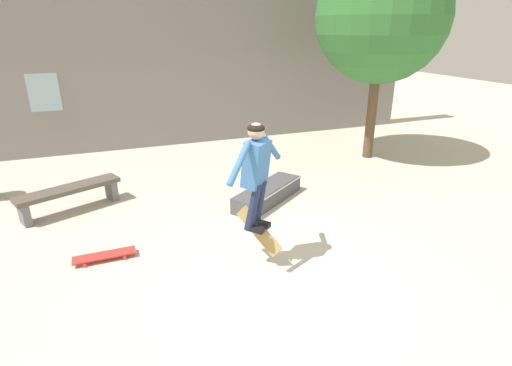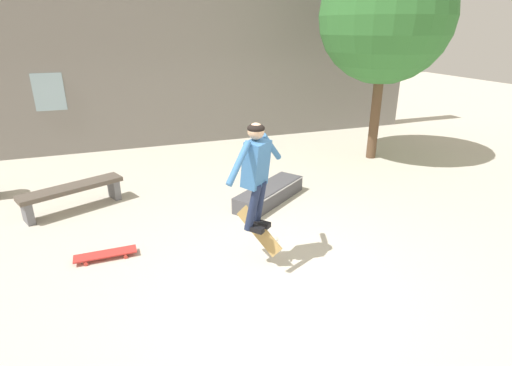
{
  "view_description": "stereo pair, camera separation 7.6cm",
  "coord_description": "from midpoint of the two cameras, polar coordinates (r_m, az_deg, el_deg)",
  "views": [
    {
      "loc": [
        -1.82,
        -4.08,
        3.1
      ],
      "look_at": [
        -0.14,
        0.41,
        1.21
      ],
      "focal_mm": 28.0,
      "sensor_mm": 36.0,
      "label": 1
    },
    {
      "loc": [
        -1.75,
        -4.11,
        3.1
      ],
      "look_at": [
        -0.14,
        0.41,
        1.21
      ],
      "focal_mm": 28.0,
      "sensor_mm": 36.0,
      "label": 2
    }
  ],
  "objects": [
    {
      "name": "ground_plane",
      "position": [
        5.44,
        3.34,
        -13.3
      ],
      "size": [
        40.0,
        40.0,
        0.0
      ],
      "primitive_type": "plane",
      "color": "beige"
    },
    {
      "name": "building_backdrop",
      "position": [
        11.32,
        -10.82,
        17.25
      ],
      "size": [
        15.02,
        0.52,
        5.84
      ],
      "color": "gray",
      "rests_on": "ground_plane"
    },
    {
      "name": "skateboard_resting",
      "position": [
        6.16,
        -20.37,
        -9.49
      ],
      "size": [
        0.86,
        0.26,
        0.08
      ],
      "rotation": [
        0.0,
        0.0,
        0.02
      ],
      "color": "red",
      "rests_on": "ground_plane"
    },
    {
      "name": "tree_right",
      "position": [
        10.11,
        18.3,
        21.66
      ],
      "size": [
        2.99,
        2.99,
        4.81
      ],
      "color": "brown",
      "rests_on": "ground_plane"
    },
    {
      "name": "park_bench",
      "position": [
        7.83,
        -24.51,
        -1.2
      ],
      "size": [
        1.77,
        1.06,
        0.46
      ],
      "rotation": [
        0.0,
        0.0,
        0.41
      ],
      "color": "brown",
      "rests_on": "ground_plane"
    },
    {
      "name": "skate_ledge",
      "position": [
        7.54,
        2.23,
        -1.57
      ],
      "size": [
        1.67,
        1.41,
        0.3
      ],
      "rotation": [
        0.0,
        0.0,
        0.63
      ],
      "color": "#4C4C51",
      "rests_on": "ground_plane"
    },
    {
      "name": "skateboard_flipping",
      "position": [
        5.51,
        0.87,
        -6.87
      ],
      "size": [
        0.48,
        0.57,
        0.64
      ],
      "rotation": [
        0.0,
        0.0,
        -0.95
      ],
      "color": "#AD894C"
    },
    {
      "name": "skater",
      "position": [
        5.09,
        0.44,
        2.14
      ],
      "size": [
        1.04,
        0.88,
        1.45
      ],
      "rotation": [
        0.0,
        0.0,
        -0.88
      ],
      "color": "teal"
    }
  ]
}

